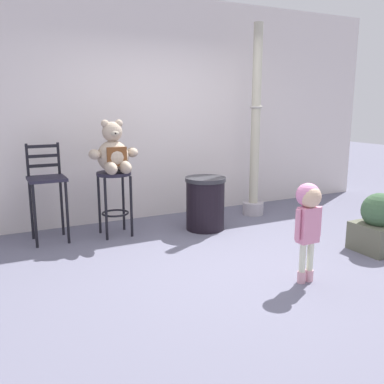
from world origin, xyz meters
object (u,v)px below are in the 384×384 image
(lamppost, at_px, (255,143))
(planter_with_shrub, at_px, (378,225))
(trash_bin, at_px, (205,203))
(bar_chair_empty, at_px, (47,185))
(teddy_bear, at_px, (114,153))
(bar_stool_with_teddy, at_px, (114,190))
(child_walking, at_px, (308,211))

(lamppost, xyz_separation_m, planter_with_shrub, (0.31, -1.90, -0.74))
(trash_bin, height_order, lamppost, lamppost)
(bar_chair_empty, bearing_deg, lamppost, -1.86)
(teddy_bear, distance_m, bar_chair_empty, 0.85)
(bar_stool_with_teddy, height_order, trash_bin, bar_stool_with_teddy)
(bar_stool_with_teddy, relative_size, bar_chair_empty, 0.69)
(child_walking, bearing_deg, bar_stool_with_teddy, -53.61)
(teddy_bear, distance_m, trash_bin, 1.31)
(child_walking, relative_size, trash_bin, 1.34)
(trash_bin, relative_size, lamppost, 0.25)
(bar_chair_empty, bearing_deg, planter_with_shrub, -32.35)
(bar_stool_with_teddy, distance_m, trash_bin, 1.16)
(child_walking, height_order, lamppost, lamppost)
(trash_bin, bearing_deg, teddy_bear, 167.16)
(bar_stool_with_teddy, bearing_deg, trash_bin, -14.33)
(bar_stool_with_teddy, relative_size, trash_bin, 1.16)
(bar_stool_with_teddy, height_order, bar_chair_empty, bar_chair_empty)
(trash_bin, bearing_deg, child_walking, -89.20)
(bar_stool_with_teddy, distance_m, child_walking, 2.41)
(teddy_bear, bearing_deg, child_walking, -61.79)
(lamppost, height_order, planter_with_shrub, lamppost)
(trash_bin, distance_m, bar_chair_empty, 1.93)
(bar_stool_with_teddy, bearing_deg, bar_chair_empty, 169.57)
(bar_stool_with_teddy, xyz_separation_m, lamppost, (2.08, 0.05, 0.47))
(child_walking, bearing_deg, lamppost, -105.07)
(lamppost, bearing_deg, bar_stool_with_teddy, -178.69)
(lamppost, relative_size, planter_with_shrub, 4.10)
(bar_stool_with_teddy, bearing_deg, child_walking, -62.13)
(trash_bin, xyz_separation_m, planter_with_shrub, (1.29, -1.57, -0.04))
(child_walking, bearing_deg, teddy_bear, -53.27)
(bar_chair_empty, relative_size, planter_with_shrub, 1.76)
(bar_chair_empty, height_order, planter_with_shrub, bar_chair_empty)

